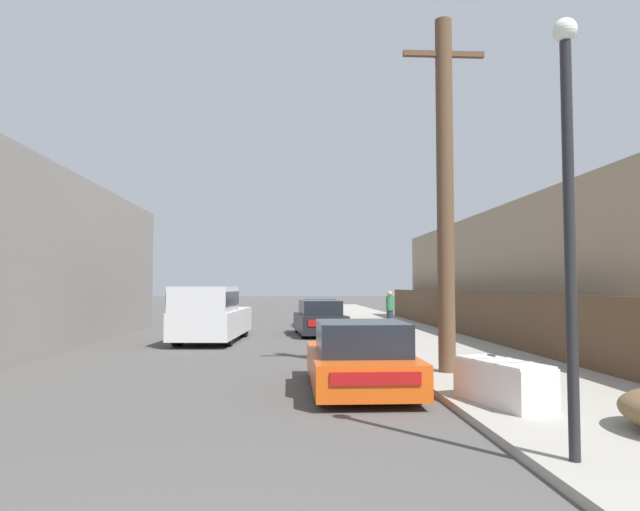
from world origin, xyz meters
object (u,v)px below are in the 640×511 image
object	(u,v)px
discarded_fridge	(503,382)
street_lamp	(569,200)
parked_sports_car_red	(360,359)
utility_pole	(445,190)
pickup_truck	(211,315)
car_parked_mid	(320,319)
car_parked_far	(320,312)
pedestrian	(390,309)

from	to	relation	value
discarded_fridge	street_lamp	world-z (taller)	street_lamp
street_lamp	parked_sports_car_red	bearing A→B (deg)	109.26
discarded_fridge	parked_sports_car_red	xyz separation A→B (m)	(-2.01, 1.89, 0.13)
utility_pole	street_lamp	bearing A→B (deg)	-93.66
pickup_truck	street_lamp	distance (m)	15.32
parked_sports_car_red	car_parked_mid	world-z (taller)	car_parked_mid
discarded_fridge	street_lamp	bearing A→B (deg)	-112.41
parked_sports_car_red	car_parked_far	world-z (taller)	car_parked_far
discarded_fridge	car_parked_mid	size ratio (longest dim) A/B	0.44
pickup_truck	utility_pole	world-z (taller)	utility_pole
parked_sports_car_red	car_parked_far	distance (m)	18.25
car_parked_far	street_lamp	distance (m)	23.18
discarded_fridge	utility_pole	world-z (taller)	utility_pole
car_parked_far	utility_pole	world-z (taller)	utility_pole
discarded_fridge	car_parked_far	size ratio (longest dim) A/B	0.39
parked_sports_car_red	street_lamp	world-z (taller)	street_lamp
street_lamp	pedestrian	world-z (taller)	street_lamp
discarded_fridge	street_lamp	distance (m)	3.79
discarded_fridge	car_parked_mid	distance (m)	14.15
utility_pole	pedestrian	world-z (taller)	utility_pole
car_parked_mid	utility_pole	xyz separation A→B (m)	(2.16, -10.67, 3.41)
car_parked_far	parked_sports_car_red	bearing A→B (deg)	-86.28
car_parked_mid	car_parked_far	world-z (taller)	car_parked_mid
car_parked_far	pickup_truck	xyz separation A→B (m)	(-4.31, -8.95, 0.35)
parked_sports_car_red	car_parked_mid	bearing A→B (deg)	90.20
car_parked_far	utility_pole	size ratio (longest dim) A/B	0.63
car_parked_far	pedestrian	distance (m)	5.01
pedestrian	pickup_truck	bearing A→B (deg)	-145.94
car_parked_far	pickup_truck	bearing A→B (deg)	-111.13
street_lamp	pedestrian	bearing A→B (deg)	85.64
car_parked_mid	pickup_truck	world-z (taller)	pickup_truck
utility_pole	parked_sports_car_red	bearing A→B (deg)	-145.36
car_parked_mid	parked_sports_car_red	bearing A→B (deg)	-93.76
car_parked_far	utility_pole	bearing A→B (deg)	-79.33
car_parked_far	pickup_truck	distance (m)	9.94
car_parked_mid	pedestrian	world-z (taller)	pedestrian
discarded_fridge	car_parked_mid	world-z (taller)	car_parked_mid
car_parked_mid	utility_pole	world-z (taller)	utility_pole
car_parked_far	utility_pole	distance (m)	17.26
utility_pole	pedestrian	distance (m)	13.12
pickup_truck	utility_pole	bearing A→B (deg)	131.69
car_parked_mid	street_lamp	world-z (taller)	street_lamp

